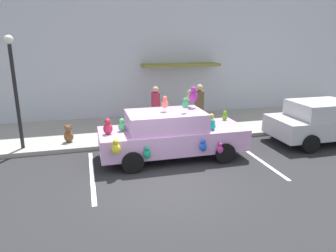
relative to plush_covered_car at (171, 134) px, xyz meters
The scene contains 11 objects.
ground_plane 2.02m from the plush_covered_car, 111.98° to the right, with size 60.00×60.00×0.00m, color #262628.
sidewalk 3.43m from the plush_covered_car, 101.97° to the left, with size 24.00×4.00×0.15m, color gray.
storefront_building 5.96m from the plush_covered_car, 97.04° to the left, with size 24.00×1.25×6.40m.
parking_stripe_front 2.91m from the plush_covered_car, 14.97° to the right, with size 0.12×3.60×0.01m, color silver.
parking_stripe_rear 2.77m from the plush_covered_car, 164.18° to the right, with size 0.12×3.60×0.01m, color silver.
plush_covered_car is the anchor object (origin of this frame).
parked_sedan_behind 5.89m from the plush_covered_car, ahead, with size 4.04×2.04×1.54m.
teddy_bear_on_sidewalk 3.86m from the plush_covered_car, 147.96° to the left, with size 0.34×0.28×0.64m.
street_lamp_post 5.34m from the plush_covered_car, 159.52° to the left, with size 0.28×0.28×3.72m.
pedestrian_near_shopfront 3.45m from the plush_covered_car, 85.44° to the left, with size 0.37×0.37×1.66m.
pedestrian_walking_past 2.94m from the plush_covered_car, 52.02° to the left, with size 0.38×0.38×1.85m.
Camera 1 is at (-1.88, -7.59, 3.84)m, focal length 33.73 mm.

